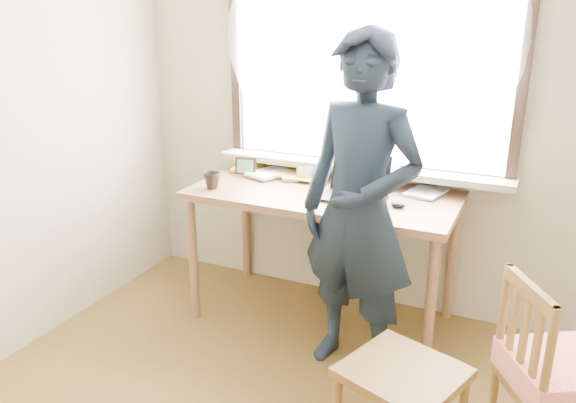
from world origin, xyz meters
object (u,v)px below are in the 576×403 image
at_px(side_chair, 555,375).
at_px(person, 360,211).
at_px(work_chair, 402,383).
at_px(desk, 324,205).
at_px(laptop, 355,188).
at_px(mug_dark, 212,181).
at_px(mug_white, 306,172).

bearing_deg(side_chair, person, 158.77).
bearing_deg(work_chair, person, 124.06).
relative_size(desk, person, 0.87).
height_order(laptop, mug_dark, laptop).
xyz_separation_m(mug_white, side_chair, (1.50, -0.95, -0.42)).
distance_m(mug_dark, side_chair, 2.06).
xyz_separation_m(side_chair, person, (-0.96, 0.37, 0.44)).
xyz_separation_m(mug_white, person, (0.54, -0.58, 0.01)).
bearing_deg(mug_dark, work_chair, -28.74).
height_order(desk, laptop, laptop).
relative_size(laptop, mug_dark, 3.51).
relative_size(mug_white, person, 0.07).
xyz_separation_m(desk, side_chair, (1.31, -0.77, -0.29)).
distance_m(laptop, work_chair, 1.21).
bearing_deg(desk, mug_white, 136.98).
height_order(desk, mug_dark, mug_dark).
distance_m(side_chair, person, 1.12).
bearing_deg(mug_white, work_chair, -51.14).
relative_size(laptop, person, 0.21).
height_order(mug_white, mug_dark, mug_dark).
bearing_deg(desk, laptop, -8.30).
xyz_separation_m(desk, work_chair, (0.74, -0.98, -0.37)).
xyz_separation_m(mug_white, mug_dark, (-0.43, -0.41, 0.00)).
bearing_deg(side_chair, work_chair, -159.86).
distance_m(mug_white, mug_dark, 0.60).
relative_size(desk, side_chair, 1.79).
relative_size(mug_dark, side_chair, 0.12).
distance_m(mug_dark, work_chair, 1.64).
bearing_deg(work_chair, mug_white, 128.86).
bearing_deg(side_chair, mug_dark, 164.32).
bearing_deg(person, work_chair, -42.53).
bearing_deg(desk, work_chair, -52.90).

